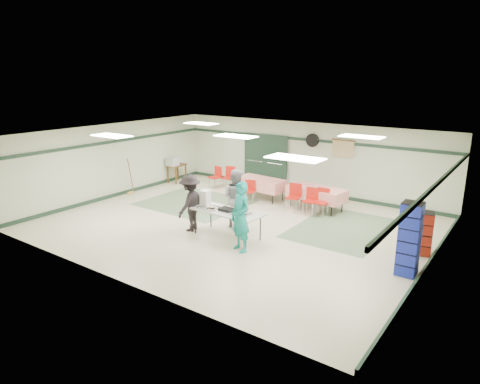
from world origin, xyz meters
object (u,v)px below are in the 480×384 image
Objects in this scene: office_printer at (172,161)px; chair_b at (294,194)px; chair_d at (250,189)px; crate_stack_blue_a at (409,239)px; broom at (131,176)px; chair_loose_a at (229,175)px; crate_stack_blue_b at (411,238)px; dining_table_a at (316,193)px; printer_table at (177,167)px; chair_c at (322,199)px; chair_loose_b at (216,175)px; serving_table at (227,212)px; volunteer_teal at (241,217)px; volunteer_dark at (190,203)px; crate_stack_red at (423,233)px; dining_table_b at (261,183)px; chair_a at (311,198)px; volunteer_grey at (236,198)px.

chair_b is at bearing -2.17° from office_printer.
crate_stack_blue_a is at bearing -45.74° from chair_d.
broom reaches higher than office_printer.
crate_stack_blue_b is (7.83, -3.66, 0.28)m from chair_loose_a.
dining_table_a reaches higher than printer_table.
chair_c is 1.05× the size of chair_loose_b.
chair_d is 0.91× the size of printer_table.
chair_loose_b reaches higher than dining_table_a.
volunteer_teal reaches higher than serving_table.
volunteer_teal is 3.85m from chair_b.
volunteer_dark reaches higher than crate_stack_red.
chair_b is at bearing -27.81° from chair_loose_a.
dining_table_b is (-0.12, 3.97, -0.26)m from volunteer_dark.
serving_table is 1.12× the size of dining_table_b.
printer_table is at bearing 149.34° from chair_d.
office_printer is (-0.00, -0.24, 0.29)m from printer_table.
crate_stack_red is at bearing 23.77° from serving_table.
crate_stack_blue_a is (6.13, -2.75, 0.38)m from chair_d.
serving_table is at bearing -174.39° from crate_stack_blue_a.
dining_table_b is 6.32m from crate_stack_red.
chair_loose_b is at bearing 159.47° from chair_b.
serving_table is 1.02× the size of dining_table_a.
dining_table_b is at bearing 172.02° from volunteer_dark.
crate_stack_red reaches higher than chair_a.
crate_stack_red is at bearing 90.00° from crate_stack_blue_b.
office_printer is at bearing -23.58° from volunteer_grey.
broom is (-5.65, 1.47, -0.01)m from serving_table.
chair_a is 6.57m from office_printer.
serving_table is 3.51m from chair_d.
crate_stack_blue_a reaches higher than dining_table_b.
broom is at bearing -146.77° from dining_table_b.
printer_table is (-5.94, 0.65, 0.07)m from chair_b.
volunteer_teal is at bearing -80.75° from chair_d.
crate_stack_blue_a is (3.87, 1.04, -0.06)m from volunteer_teal.
volunteer_teal is at bearing -61.77° from chair_loose_a.
crate_stack_blue_a is at bearing 179.97° from volunteer_grey.
chair_b is 0.67× the size of broom.
chair_b reaches higher than chair_loose_a.
volunteer_teal is at bearing -31.78° from serving_table.
serving_table is 5.84m from broom.
chair_loose_a is at bearing 154.67° from chair_b.
dining_table_b is 2.35m from chair_a.
chair_b is 1.77m from chair_d.
volunteer_teal reaches higher than crate_stack_blue_b.
serving_table is at bearing -88.05° from chair_d.
chair_loose_b is 8.60m from crate_stack_red.
crate_stack_red is (3.83, -1.90, -0.01)m from dining_table_a.
crate_stack_blue_b is at bearing -90.00° from crate_stack_red.
office_printer is (-6.93, 0.41, 0.36)m from chair_c.
crate_stack_blue_b reaches higher than chair_a.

